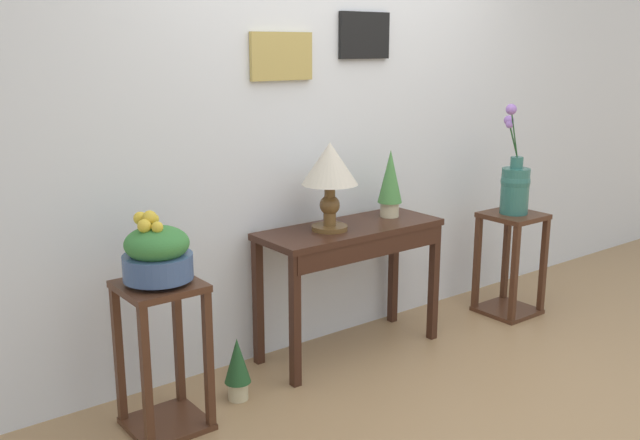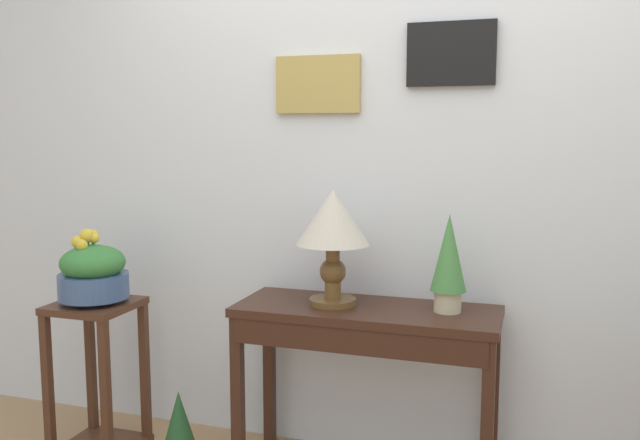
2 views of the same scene
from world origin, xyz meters
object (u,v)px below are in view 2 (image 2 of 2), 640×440
at_px(console_table, 365,336).
at_px(table_lamp, 333,226).
at_px(pedestal_stand_left, 98,378).
at_px(potted_plant_on_console, 449,259).
at_px(planter_bowl_wide_left, 93,272).
at_px(potted_plant_floor, 179,423).

distance_m(console_table, table_lamp, 0.46).
bearing_deg(pedestal_stand_left, console_table, 5.50).
bearing_deg(table_lamp, potted_plant_on_console, 3.65).
distance_m(potted_plant_on_console, pedestal_stand_left, 1.62).
bearing_deg(potted_plant_on_console, console_table, -170.63).
bearing_deg(planter_bowl_wide_left, console_table, 5.49).
relative_size(table_lamp, potted_plant_on_console, 1.22).
bearing_deg(pedestal_stand_left, potted_plant_on_console, 6.32).
relative_size(console_table, table_lamp, 2.25).
xyz_separation_m(table_lamp, planter_bowl_wide_left, (-1.04, -0.14, -0.23)).
bearing_deg(potted_plant_floor, console_table, 6.60).
bearing_deg(table_lamp, potted_plant_floor, -170.03).
bearing_deg(console_table, table_lamp, 170.80).
height_order(table_lamp, pedestal_stand_left, table_lamp).
relative_size(planter_bowl_wide_left, potted_plant_floor, 1.01).
bearing_deg(table_lamp, console_table, -9.20).
relative_size(console_table, pedestal_stand_left, 1.53).
xyz_separation_m(console_table, potted_plant_on_console, (0.32, 0.05, 0.32)).
relative_size(pedestal_stand_left, planter_bowl_wide_left, 2.12).
xyz_separation_m(console_table, table_lamp, (-0.14, 0.02, 0.43)).
bearing_deg(potted_plant_on_console, table_lamp, -176.35).
bearing_deg(console_table, planter_bowl_wide_left, -174.51).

